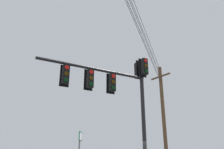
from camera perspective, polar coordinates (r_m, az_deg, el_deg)
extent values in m
cylinder|color=black|center=(12.24, 7.60, -12.54)|extent=(0.20, 0.20, 6.26)
cylinder|color=black|center=(11.66, -4.31, 1.32)|extent=(2.73, 4.95, 0.14)
cube|color=black|center=(12.89, 7.67, 1.83)|extent=(0.41, 0.41, 0.90)
cube|color=black|center=(13.01, 7.24, 1.56)|extent=(0.24, 0.41, 1.04)
cylinder|color=red|center=(12.89, 8.02, 3.31)|extent=(0.12, 0.19, 0.20)
cylinder|color=#3C2703|center=(12.76, 8.09, 2.08)|extent=(0.12, 0.19, 0.20)
cylinder|color=black|center=(12.65, 8.16, 0.84)|extent=(0.12, 0.19, 0.20)
cube|color=black|center=(13.34, 6.21, 0.93)|extent=(0.41, 0.41, 0.90)
cube|color=black|center=(13.21, 6.61, 1.17)|extent=(0.24, 0.41, 1.04)
cylinder|color=red|center=(13.58, 5.77, 1.86)|extent=(0.12, 0.19, 0.20)
cylinder|color=#3C2703|center=(13.47, 5.82, 0.69)|extent=(0.12, 0.19, 0.20)
cylinder|color=black|center=(13.36, 5.87, -0.50)|extent=(0.12, 0.19, 0.20)
cube|color=black|center=(11.85, -0.01, -1.98)|extent=(0.41, 0.41, 0.90)
cube|color=black|center=(11.99, -0.37, -2.22)|extent=(0.25, 0.40, 1.04)
cylinder|color=red|center=(11.81, 0.34, -0.37)|extent=(0.13, 0.19, 0.20)
cylinder|color=#3C2703|center=(11.71, 0.34, -1.73)|extent=(0.13, 0.19, 0.20)
cylinder|color=black|center=(11.61, 0.34, -3.13)|extent=(0.13, 0.19, 0.20)
cube|color=black|center=(11.38, -5.31, -1.05)|extent=(0.40, 0.40, 0.90)
cube|color=black|center=(11.53, -5.66, -1.31)|extent=(0.23, 0.41, 1.04)
cylinder|color=red|center=(11.35, -4.92, 0.62)|extent=(0.12, 0.19, 0.20)
cylinder|color=#3C2703|center=(11.24, -4.97, -0.79)|extent=(0.12, 0.19, 0.20)
cylinder|color=black|center=(11.14, -5.02, -2.24)|extent=(0.12, 0.19, 0.20)
cube|color=black|center=(11.03, -11.00, -0.04)|extent=(0.41, 0.41, 0.90)
cube|color=black|center=(11.18, -11.22, -0.33)|extent=(0.26, 0.40, 1.04)
cylinder|color=red|center=(10.99, -10.67, 1.70)|extent=(0.13, 0.19, 0.20)
cylinder|color=#3C2703|center=(10.88, -10.78, 0.24)|extent=(0.13, 0.19, 0.20)
cylinder|color=black|center=(10.77, -10.89, -1.24)|extent=(0.13, 0.19, 0.20)
cylinder|color=brown|center=(21.08, 12.25, -10.88)|extent=(0.32, 0.32, 9.95)
cube|color=brown|center=(22.17, 11.43, -0.46)|extent=(2.08, 0.68, 0.12)
cube|color=#0C7238|center=(11.22, -7.48, -14.40)|extent=(0.13, 0.32, 0.37)
cube|color=white|center=(11.21, -7.41, -14.40)|extent=(0.09, 0.26, 0.31)
cylinder|color=black|center=(13.42, 5.67, 11.76)|extent=(5.25, 18.55, 0.34)
cylinder|color=black|center=(13.55, 5.64, 12.59)|extent=(5.25, 18.55, 0.34)
cylinder|color=black|center=(13.77, 5.58, 13.91)|extent=(5.25, 18.55, 0.34)
cylinder|color=black|center=(13.91, 5.54, 14.76)|extent=(5.25, 18.55, 0.34)
cylinder|color=black|center=(14.22, 5.47, 16.39)|extent=(5.25, 18.55, 0.34)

